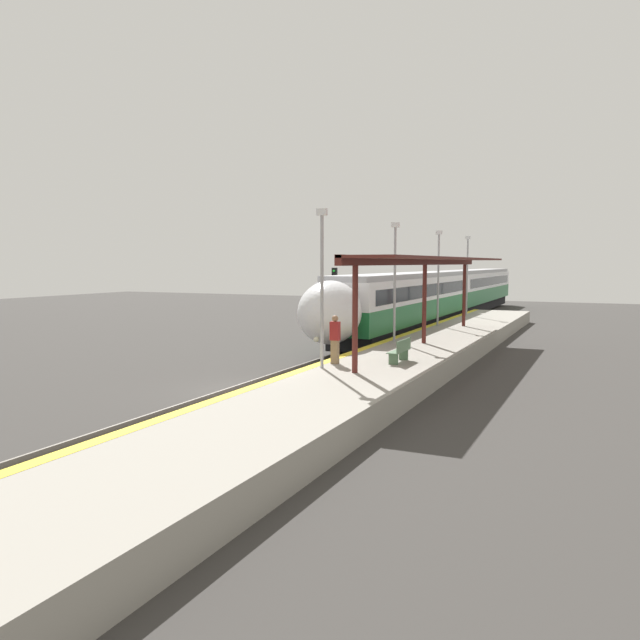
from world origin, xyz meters
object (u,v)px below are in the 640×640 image
(lamppost_near, at_px, (322,278))
(person_waiting, at_px, (335,338))
(platform_bench, at_px, (401,350))
(lamppost_farthest, at_px, (467,270))
(train, at_px, (444,293))
(lamppost_mid, at_px, (395,274))
(lamppost_far, at_px, (438,272))
(railway_signal, at_px, (334,298))

(lamppost_near, bearing_deg, person_waiting, 86.88)
(platform_bench, bearing_deg, lamppost_farthest, 95.60)
(platform_bench, bearing_deg, lamppost_near, -132.79)
(person_waiting, distance_m, lamppost_farthest, 23.95)
(train, bearing_deg, lamppost_farthest, -51.02)
(lamppost_mid, bearing_deg, lamppost_farthest, 90.00)
(person_waiting, relative_size, lamppost_far, 0.32)
(lamppost_farthest, bearing_deg, lamppost_far, -90.00)
(platform_bench, xyz_separation_m, railway_signal, (-7.13, 9.98, 1.32))
(person_waiting, distance_m, lamppost_near, 2.51)
(person_waiting, bearing_deg, lamppost_farthest, 90.14)
(railway_signal, relative_size, lamppost_mid, 0.77)
(lamppost_farthest, bearing_deg, railway_signal, -111.45)
(train, xyz_separation_m, platform_bench, (4.54, -25.38, -0.95))
(railway_signal, relative_size, lamppost_near, 0.77)
(platform_bench, relative_size, lamppost_far, 0.29)
(person_waiting, distance_m, railway_signal, 12.39)
(train, bearing_deg, lamppost_far, -78.21)
(platform_bench, relative_size, lamppost_near, 0.29)
(lamppost_near, bearing_deg, train, 94.80)
(lamppost_farthest, bearing_deg, person_waiting, -89.86)
(lamppost_far, relative_size, lamppost_farthest, 1.00)
(person_waiting, distance_m, lamppost_mid, 7.60)
(train, relative_size, lamppost_mid, 8.35)
(person_waiting, bearing_deg, railway_signal, 113.74)
(lamppost_mid, xyz_separation_m, lamppost_far, (0.00, 8.29, 0.00))
(platform_bench, relative_size, lamppost_farthest, 0.29)
(person_waiting, relative_size, lamppost_near, 0.32)
(lamppost_near, relative_size, lamppost_farthest, 1.00)
(platform_bench, relative_size, person_waiting, 0.91)
(person_waiting, xyz_separation_m, railway_signal, (-4.98, 11.32, 0.84))
(lamppost_far, bearing_deg, lamppost_near, -90.00)
(railway_signal, height_order, lamppost_far, lamppost_far)
(railway_signal, height_order, lamppost_mid, lamppost_mid)
(platform_bench, xyz_separation_m, lamppost_near, (-2.21, -2.38, 2.76))
(platform_bench, bearing_deg, lamppost_mid, 110.46)
(railway_signal, xyz_separation_m, lamppost_near, (4.92, -12.36, 1.44))
(platform_bench, height_order, person_waiting, person_waiting)
(person_waiting, relative_size, lamppost_farthest, 0.32)
(train, distance_m, lamppost_farthest, 4.13)
(train, bearing_deg, railway_signal, -99.53)
(train, height_order, platform_bench, train)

